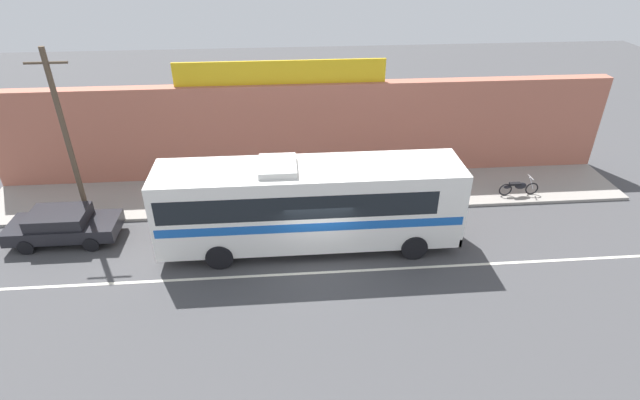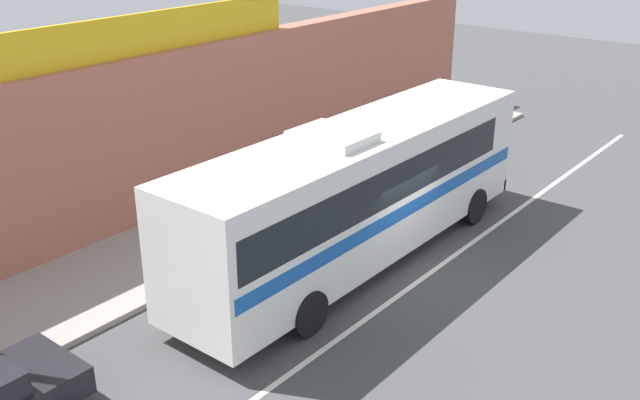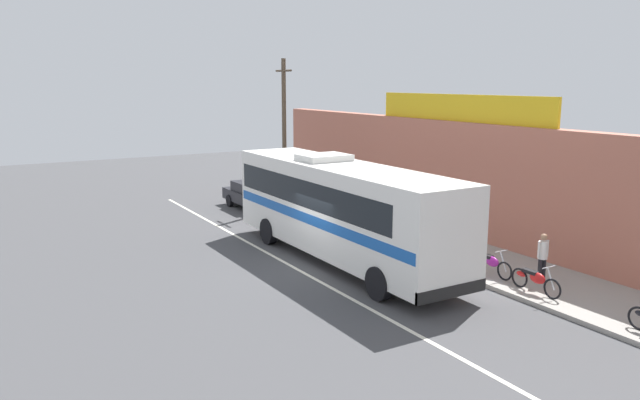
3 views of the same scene
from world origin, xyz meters
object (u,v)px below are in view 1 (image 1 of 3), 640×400
motorcycle_black (397,191)px  motorcycle_blue (438,191)px  intercity_bus (307,202)px  parked_car (63,225)px  pedestrian_near_shop (421,172)px  motorcycle_orange (518,187)px  utility_pole (66,137)px

motorcycle_black → motorcycle_blue: bearing=-3.3°
intercity_bus → parked_car: intercity_bus is taller
motorcycle_blue → pedestrian_near_shop: pedestrian_near_shop is taller
motorcycle_blue → motorcycle_orange: (3.89, 0.05, 0.00)m
parked_car → motorcycle_blue: parked_car is taller
utility_pole → motorcycle_blue: 16.17m
parked_car → pedestrian_near_shop: pedestrian_near_shop is taller
parked_car → motorcycle_blue: size_ratio=2.35×
parked_car → utility_pole: 3.60m
parked_car → motorcycle_blue: (16.21, 1.83, -0.17)m
pedestrian_near_shop → utility_pole: bearing=-175.2°
motorcycle_black → motorcycle_orange: size_ratio=0.97×
parked_car → motorcycle_blue: bearing=6.5°
intercity_bus → utility_pole: utility_pole is taller
motorcycle_black → motorcycle_blue: 1.94m
intercity_bus → motorcycle_orange: size_ratio=6.15×
utility_pole → motorcycle_black: utility_pole is taller
intercity_bus → motorcycle_blue: (6.25, 3.02, -1.50)m
motorcycle_orange → pedestrian_near_shop: bearing=168.1°
motorcycle_black → motorcycle_orange: (5.83, -0.06, 0.00)m
utility_pole → pedestrian_near_shop: 15.55m
parked_car → utility_pole: bearing=75.0°
intercity_bus → motorcycle_blue: intercity_bus is taller
parked_car → motorcycle_black: parked_car is taller
intercity_bus → parked_car: (-9.96, 1.18, -1.33)m
utility_pole → motorcycle_black: (13.87, 0.41, -3.41)m
motorcycle_black → pedestrian_near_shop: 1.69m
parked_car → motorcycle_black: size_ratio=2.36×
motorcycle_orange → utility_pole: bearing=-179.0°
intercity_bus → motorcycle_orange: intercity_bus is taller
motorcycle_blue → motorcycle_orange: same height
intercity_bus → motorcycle_orange: 10.71m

